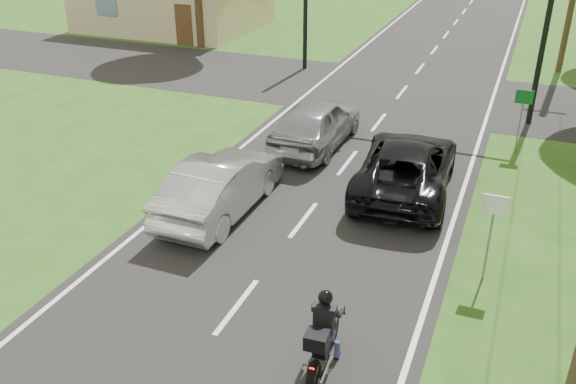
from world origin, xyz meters
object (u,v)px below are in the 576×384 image
object	(u,v)px
silver_suv	(316,123)
traffic_signal	(493,6)
silver_sedan	(221,185)
motorcycle_rider	(323,339)
dark_suv	(406,166)
sign_green	(523,106)
sign_white	(493,217)

from	to	relation	value
silver_suv	traffic_signal	size ratio (longest dim) A/B	0.76
silver_sedan	traffic_signal	xyz separation A→B (m)	(5.57, 10.35, 3.34)
motorcycle_rider	silver_suv	bearing A→B (deg)	106.85
dark_suv	motorcycle_rider	bearing A→B (deg)	87.20
traffic_signal	sign_green	bearing A→B (deg)	-62.62
silver_sedan	sign_green	size ratio (longest dim) A/B	2.25
sign_white	silver_suv	bearing A→B (deg)	135.68
motorcycle_rider	traffic_signal	size ratio (longest dim) A/B	0.31
silver_suv	sign_green	size ratio (longest dim) A/B	2.28
traffic_signal	sign_green	xyz separation A→B (m)	(1.56, -3.02, -2.54)
motorcycle_rider	silver_suv	xyz separation A→B (m)	(-3.69, 10.00, 0.17)
silver_suv	sign_white	bearing A→B (deg)	136.79
motorcycle_rider	silver_sedan	bearing A→B (deg)	130.44
motorcycle_rider	silver_sedan	distance (m)	6.50
silver_sedan	sign_green	bearing A→B (deg)	-133.93
silver_sedan	dark_suv	bearing A→B (deg)	-143.92
dark_suv	silver_suv	world-z (taller)	silver_suv
dark_suv	silver_suv	size ratio (longest dim) A/B	1.13
dark_suv	traffic_signal	world-z (taller)	traffic_signal
sign_green	traffic_signal	bearing A→B (deg)	117.38
dark_suv	sign_white	distance (m)	4.67
traffic_signal	motorcycle_rider	bearing A→B (deg)	-94.10
silver_sedan	silver_suv	world-z (taller)	silver_suv
dark_suv	sign_green	bearing A→B (deg)	-127.66
motorcycle_rider	sign_white	world-z (taller)	sign_white
silver_sedan	sign_white	size ratio (longest dim) A/B	2.25
dark_suv	traffic_signal	bearing A→B (deg)	-103.74
silver_sedan	silver_suv	size ratio (longest dim) A/B	0.99
traffic_signal	sign_white	world-z (taller)	traffic_signal
sign_green	dark_suv	bearing A→B (deg)	-123.66
dark_suv	silver_sedan	bearing A→B (deg)	31.79
sign_white	motorcycle_rider	bearing A→B (deg)	-121.25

